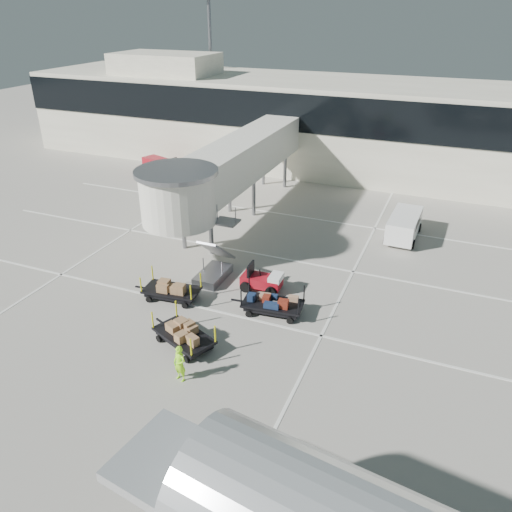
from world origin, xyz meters
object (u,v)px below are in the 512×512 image
object	(u,v)px
box_cart_near	(184,335)
belt_loader	(159,166)
box_cart_far	(172,290)
baggage_tug	(263,281)
ground_worker	(180,364)
suitcase_cart	(274,304)
minivan	(405,223)

from	to	relation	value
box_cart_near	belt_loader	xyz separation A→B (m)	(-15.56, 22.50, 0.09)
box_cart_near	box_cart_far	distance (m)	4.31
baggage_tug	box_cart_far	world-z (taller)	baggage_tug
box_cart_near	ground_worker	world-z (taller)	ground_worker
baggage_tug	suitcase_cart	distance (m)	2.49
suitcase_cart	box_cart_near	distance (m)	5.09
suitcase_cart	minivan	distance (m)	13.21
belt_loader	box_cart_far	bearing A→B (deg)	-36.89
belt_loader	ground_worker	bearing A→B (deg)	-36.88
ground_worker	suitcase_cart	bearing A→B (deg)	86.70
box_cart_near	minivan	world-z (taller)	minivan
suitcase_cart	belt_loader	world-z (taller)	belt_loader
suitcase_cart	minivan	world-z (taller)	minivan
suitcase_cart	box_cart_far	size ratio (longest dim) A/B	1.03
box_cart_near	ground_worker	xyz separation A→B (m)	(1.06, -2.17, 0.27)
suitcase_cart	box_cart_near	world-z (taller)	suitcase_cart
ground_worker	belt_loader	bearing A→B (deg)	136.97
baggage_tug	belt_loader	bearing A→B (deg)	134.13
box_cart_far	belt_loader	xyz separation A→B (m)	(-12.87, 19.12, 0.11)
baggage_tug	box_cart_near	distance (m)	6.39
belt_loader	minivan	bearing A→B (deg)	4.61
baggage_tug	box_cart_far	distance (m)	5.04
box_cart_near	belt_loader	distance (m)	27.35
ground_worker	belt_loader	distance (m)	29.74
baggage_tug	minivan	size ratio (longest dim) A/B	0.52
box_cart_far	minivan	bearing A→B (deg)	45.15
box_cart_far	box_cart_near	bearing A→B (deg)	-57.54
box_cart_near	belt_loader	world-z (taller)	belt_loader
ground_worker	belt_loader	world-z (taller)	belt_loader
baggage_tug	minivan	world-z (taller)	minivan
baggage_tug	suitcase_cart	size ratio (longest dim) A/B	0.60
baggage_tug	box_cart_near	bearing A→B (deg)	-105.62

